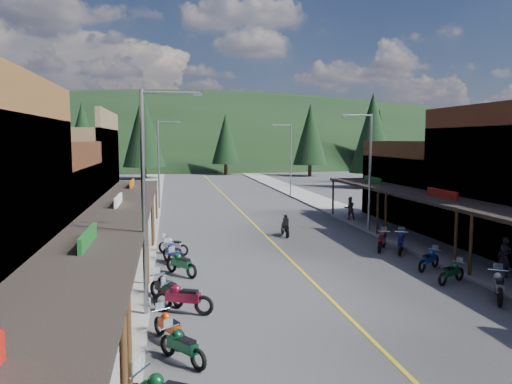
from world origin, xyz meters
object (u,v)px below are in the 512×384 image
pine_8 (34,142)px  pedestrian_east_a (505,257)px  pine_7 (28,135)px  pine_11 (373,133)px  rider_on_bike (285,227)px  pedestrian_east_b (350,208)px  bike_east_5 (499,285)px  streetlight_0 (148,193)px  pine_1 (66,134)px  shop_west_2 (10,219)px  bike_west_3 (182,344)px  bike_east_9 (382,240)px  bike_west_6 (166,287)px  bike_west_8 (174,252)px  pine_4 (310,134)px  bike_west_4 (169,326)px  bike_west_5 (183,296)px  pine_9 (379,139)px  pine_6 (446,139)px  pine_5 (370,131)px  pine_3 (226,139)px  bike_east_8 (401,241)px  streetlight_3 (289,156)px  pine_2 (144,129)px  pine_10 (83,136)px  shop_east_3 (435,189)px  shop_west_3 (53,182)px  streetlight_2 (368,167)px  streetlight_1 (160,160)px  bike_east_6 (451,272)px  bike_east_7 (429,259)px  bike_west_7 (181,263)px  bike_west_9 (173,245)px

pine_8 → pedestrian_east_a: size_ratio=5.53×
pine_7 → pine_11: pine_7 is taller
rider_on_bike → pedestrian_east_b: pedestrian_east_b is taller
bike_east_5 → streetlight_0: bearing=-150.2°
pine_1 → rider_on_bike: pine_1 is taller
shop_west_2 → bike_west_3: 14.12m
pine_1 → bike_east_9: 73.85m
bike_west_3 → bike_west_6: (-0.47, 5.42, 0.06)m
bike_west_8 → bike_east_5: (12.49, -8.07, 0.04)m
pine_4 → bike_west_4: size_ratio=6.54×
bike_west_5 → pine_9: bearing=-5.0°
pine_6 → pedestrian_east_b: size_ratio=6.28×
pine_11 → bike_east_9: pine_11 is taller
bike_east_9 → pedestrian_east_a: pedestrian_east_a is taller
pine_5 → pine_7: size_ratio=1.12×
pine_4 → bike_west_3: (-23.94, -69.89, -6.68)m
pine_3 → pine_11: pine_11 is taller
pine_11 → pedestrian_east_a: size_ratio=6.85×
pine_1 → bike_west_6: bearing=-76.7°
shop_west_2 → bike_east_8: bearing=0.7°
streetlight_3 → pine_8: bearing=160.9°
pine_2 → pine_10: pine_2 is taller
shop_west_2 → bike_east_8: 20.31m
pine_6 → pine_11: size_ratio=0.89×
pine_6 → pedestrian_east_a: 77.68m
shop_east_3 → bike_west_8: shop_east_3 is taller
streetlight_0 → bike_west_8: size_ratio=3.78×
pine_7 → pine_9: bearing=-29.0°
bike_west_6 → bike_west_8: bearing=53.7°
streetlight_3 → pine_5: 50.08m
pine_5 → pedestrian_east_a: bearing=-108.5°
shop_west_2 → shop_west_3: size_ratio=1.00×
rider_on_bike → streetlight_2: bearing=2.1°
bike_east_9 → rider_on_bike: 6.78m
pine_11 → bike_west_8: pine_11 is taller
streetlight_1 → bike_west_8: size_ratio=3.78×
bike_west_5 → rider_on_bike: 15.33m
pine_2 → pine_5: 46.17m
bike_west_5 → bike_east_6: (11.75, 1.84, -0.12)m
streetlight_3 → rider_on_bike: size_ratio=4.11×
pine_6 → bike_east_7: bearing=-121.2°
pine_7 → bike_east_6: 88.77m
streetlight_0 → bike_west_7: bearing=77.2°
pine_2 → pine_5: bearing=17.7°
bike_east_5 → bike_west_4: bearing=-139.8°
bike_west_8 → bike_west_9: size_ratio=1.10×
shop_west_2 → bike_west_6: 9.79m
bike_west_4 → pine_6: bearing=26.7°
bike_east_8 → pine_5: bearing=97.1°
bike_west_6 → bike_east_6: 12.36m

